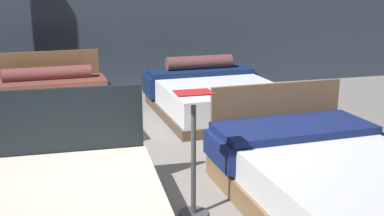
{
  "coord_description": "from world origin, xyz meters",
  "views": [
    {
      "loc": [
        -0.9,
        -4.32,
        1.8
      ],
      "look_at": [
        0.26,
        -0.11,
        0.62
      ],
      "focal_mm": 42.87,
      "sensor_mm": 36.0,
      "label": 1
    }
  ],
  "objects_px": {
    "bed_1": "(332,180)",
    "bed_3": "(215,96)",
    "bed_2": "(52,108)",
    "price_sign": "(193,170)"
  },
  "relations": [
    {
      "from": "bed_3",
      "to": "price_sign",
      "type": "height_order",
      "value": "price_sign"
    },
    {
      "from": "bed_1",
      "to": "bed_3",
      "type": "distance_m",
      "value": 3.04
    },
    {
      "from": "bed_2",
      "to": "bed_3",
      "type": "bearing_deg",
      "value": -3.48
    },
    {
      "from": "bed_1",
      "to": "bed_3",
      "type": "xyz_separation_m",
      "value": [
        -0.01,
        3.04,
        0.0
      ]
    },
    {
      "from": "bed_3",
      "to": "price_sign",
      "type": "distance_m",
      "value": 3.07
    },
    {
      "from": "bed_1",
      "to": "bed_3",
      "type": "bearing_deg",
      "value": 88.1
    },
    {
      "from": "bed_1",
      "to": "bed_3",
      "type": "relative_size",
      "value": 1.05
    },
    {
      "from": "bed_1",
      "to": "bed_2",
      "type": "height_order",
      "value": "bed_1"
    },
    {
      "from": "bed_2",
      "to": "bed_3",
      "type": "xyz_separation_m",
      "value": [
        2.26,
        -0.0,
        0.01
      ]
    },
    {
      "from": "bed_2",
      "to": "price_sign",
      "type": "relative_size",
      "value": 2.12
    }
  ]
}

